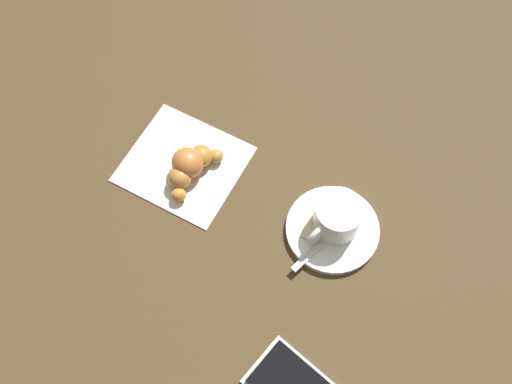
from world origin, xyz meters
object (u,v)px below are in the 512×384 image
object	(u,v)px
espresso_cup	(337,217)
croissant	(190,166)
napkin	(184,164)
teaspoon	(339,226)
sugar_packet	(314,218)
saucer	(332,230)

from	to	relation	value
espresso_cup	croissant	bearing A→B (deg)	14.32
napkin	teaspoon	bearing A→B (deg)	-167.64
sugar_packet	napkin	world-z (taller)	sugar_packet
teaspoon	sugar_packet	world-z (taller)	teaspoon
teaspoon	napkin	xyz separation A→B (m)	(0.24, 0.05, -0.01)
saucer	espresso_cup	xyz separation A→B (m)	(0.00, -0.01, 0.03)
saucer	teaspoon	bearing A→B (deg)	-130.89
espresso_cup	sugar_packet	size ratio (longest dim) A/B	1.33
sugar_packet	croissant	distance (m)	0.19
espresso_cup	teaspoon	xyz separation A→B (m)	(-0.01, -0.00, -0.02)
croissant	teaspoon	bearing A→B (deg)	-165.76
saucer	teaspoon	xyz separation A→B (m)	(-0.01, -0.01, 0.01)
napkin	sugar_packet	bearing A→B (deg)	-168.53
sugar_packet	croissant	bearing A→B (deg)	-91.69
espresso_cup	croissant	size ratio (longest dim) A/B	0.79
teaspoon	napkin	distance (m)	0.25
teaspoon	napkin	world-z (taller)	teaspoon
napkin	espresso_cup	bearing A→B (deg)	-167.62
teaspoon	sugar_packet	bearing A→B (deg)	17.45
saucer	croissant	bearing A→B (deg)	12.98
sugar_packet	napkin	bearing A→B (deg)	-93.86
saucer	croissant	xyz separation A→B (m)	(0.22, 0.05, 0.02)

